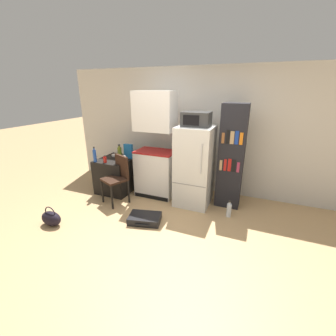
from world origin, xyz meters
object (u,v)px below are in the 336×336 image
Objects in this scene: bowl at (114,155)px; cereal_box at (128,151)px; bottle_ketchup_red at (105,160)px; handbag at (51,218)px; water_bottle_front at (229,210)px; side_table at (117,174)px; chair at (118,175)px; suitcase_large_flat at (145,219)px; refrigerator at (194,166)px; microwave at (196,119)px; bottle_milk_white at (124,159)px; bookshelf at (231,157)px; kitchen_hutch at (156,150)px; bottle_olive_oil at (120,153)px; bottle_blue_soda at (95,156)px.

bowl is 0.42× the size of cereal_box.
bottle_ketchup_red is 0.53m from cereal_box.
handbag is 1.17× the size of water_bottle_front.
side_table is 0.58m from chair.
cereal_box is at bearing 117.11° from suitcase_large_flat.
side_table is 0.53× the size of refrigerator.
water_bottle_front is at bearing -4.72° from side_table.
refrigerator is at bearing 72.29° from microwave.
chair reaches higher than bottle_milk_white.
bookshelf is 2.43m from bottle_ketchup_red.
water_bottle_front is at bearing 2.45° from bottle_ketchup_red.
suitcase_large_flat is 1.46m from water_bottle_front.
microwave reaches higher than suitcase_large_flat.
kitchen_hutch is 6.64× the size of bottle_olive_oil.
refrigerator reaches higher than chair.
bottle_ketchup_red reaches higher than side_table.
side_table is 1.74m from refrigerator.
kitchen_hutch is at bearing 71.24° from chair.
suitcase_large_flat is (0.87, -0.79, -0.72)m from bottle_milk_white.
bottle_milk_white is 0.39m from chair.
bottle_milk_white is 0.58m from bottle_blue_soda.
bottle_blue_soda reaches higher than side_table.
side_table is 1.07m from kitchen_hutch.
refrigerator reaches higher than suitcase_large_flat.
bowl reaches higher than side_table.
bottle_ketchup_red is at bearing -177.55° from water_bottle_front.
kitchen_hutch is 1.10× the size of bookshelf.
chair reaches higher than side_table.
kitchen_hutch is at bearing 167.77° from water_bottle_front.
kitchen_hutch reaches higher than bottle_blue_soda.
kitchen_hutch is at bearing 174.92° from microwave.
microwave is 1.67m from water_bottle_front.
refrigerator is at bearing -4.98° from kitchen_hutch.
bottle_milk_white is 0.27× the size of suitcase_large_flat.
bottle_ketchup_red is at bearing -168.00° from refrigerator.
bottle_milk_white is 0.37m from bottle_ketchup_red.
microwave is at bearing -5.08° from kitchen_hutch.
handbag is (-1.08, -1.70, -0.84)m from kitchen_hutch.
bowl is at bearing 176.96° from microwave.
refrigerator is 4.80× the size of bottle_blue_soda.
bottle_milk_white reaches higher than bowl.
bottle_blue_soda reaches higher than chair.
bottle_olive_oil reaches higher than bottle_blue_soda.
side_table reaches higher than water_bottle_front.
bottle_blue_soda reaches higher than handbag.
bottle_olive_oil is at bearing 78.86° from handbag.
microwave reaches higher than handbag.
bottle_milk_white is (-1.42, -0.18, -0.83)m from microwave.
cereal_box is (0.14, 0.12, 0.02)m from bottle_olive_oil.
bottle_blue_soda is 1.01× the size of water_bottle_front.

